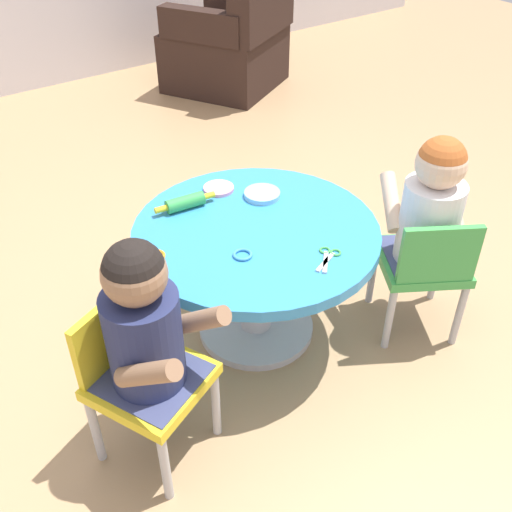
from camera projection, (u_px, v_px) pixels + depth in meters
ground_plane at (256, 329)px, 2.31m from camera, size 10.00×10.00×0.00m
craft_table at (256, 256)px, 2.10m from camera, size 0.85×0.85×0.48m
child_chair_left at (142, 375)px, 1.73m from camera, size 0.40×0.40×0.54m
seated_child_left at (143, 323)px, 1.57m from camera, size 0.39×0.43×0.51m
child_chair_right at (424, 265)px, 2.14m from camera, size 0.41×0.41×0.54m
seated_child_right at (432, 206)px, 2.04m from camera, size 0.41×0.43×0.51m
armchair_dark at (231, 43)px, 4.15m from camera, size 0.96×0.97×0.85m
rolling_pin at (185, 202)px, 2.11m from camera, size 0.23×0.06×0.05m
craft_scissors at (328, 256)px, 1.90m from camera, size 0.14×0.12×0.01m
playdough_blob_0 at (262, 194)px, 2.19m from camera, size 0.13×0.13×0.02m
playdough_blob_1 at (219, 188)px, 2.23m from camera, size 0.11×0.11×0.01m
cookie_cutter_0 at (155, 256)px, 1.89m from camera, size 0.07×0.07×0.01m
cookie_cutter_1 at (243, 255)px, 1.90m from camera, size 0.06×0.06×0.01m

